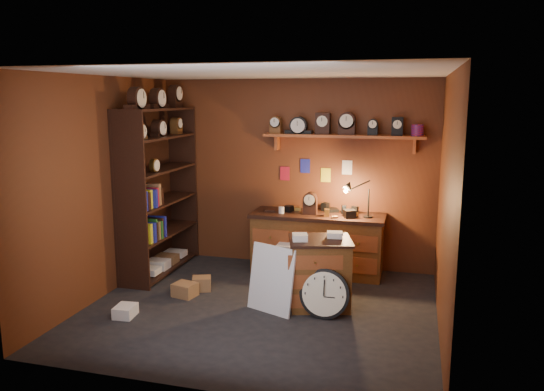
{
  "coord_description": "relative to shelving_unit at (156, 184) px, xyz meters",
  "views": [
    {
      "loc": [
        1.69,
        -5.61,
        2.45
      ],
      "look_at": [
        0.05,
        0.35,
        1.29
      ],
      "focal_mm": 35.0,
      "sensor_mm": 36.0,
      "label": 1
    }
  ],
  "objects": [
    {
      "name": "floor",
      "position": [
        1.79,
        -0.98,
        -1.25
      ],
      "size": [
        4.0,
        4.0,
        0.0
      ],
      "primitive_type": "plane",
      "color": "black",
      "rests_on": "ground"
    },
    {
      "name": "shelving_unit",
      "position": [
        0.0,
        0.0,
        0.0
      ],
      "size": [
        0.47,
        1.6,
        2.58
      ],
      "color": "black",
      "rests_on": "ground"
    },
    {
      "name": "workbench",
      "position": [
        2.19,
        0.49,
        -0.78
      ],
      "size": [
        1.85,
        0.66,
        1.36
      ],
      "color": "brown",
      "rests_on": "ground"
    },
    {
      "name": "floor_box_a",
      "position": [
        0.77,
        -0.83,
        -1.17
      ],
      "size": [
        0.31,
        0.28,
        0.17
      ],
      "primitive_type": "cube",
      "rotation": [
        0.0,
        0.0,
        -0.22
      ],
      "color": "olive",
      "rests_on": "ground"
    },
    {
      "name": "floor_box_b",
      "position": [
        0.38,
        -1.59,
        -1.19
      ],
      "size": [
        0.24,
        0.28,
        0.13
      ],
      "primitive_type": "cube",
      "rotation": [
        0.0,
        0.0,
        0.1
      ],
      "color": "white",
      "rests_on": "ground"
    },
    {
      "name": "white_panel",
      "position": [
        1.93,
        -1.0,
        -1.25
      ],
      "size": [
        0.61,
        0.37,
        0.79
      ],
      "primitive_type": "cube",
      "rotation": [
        -0.17,
        0.0,
        -0.38
      ],
      "color": "silver",
      "rests_on": "ground"
    },
    {
      "name": "room_shell",
      "position": [
        1.84,
        -0.87,
        0.47
      ],
      "size": [
        4.02,
        3.62,
        2.71
      ],
      "color": "#612F17",
      "rests_on": "ground"
    },
    {
      "name": "big_round_clock",
      "position": [
        2.56,
        -1.01,
        -0.98
      ],
      "size": [
        0.56,
        0.18,
        0.56
      ],
      "color": "black",
      "rests_on": "ground"
    },
    {
      "name": "mini_fridge",
      "position": [
        1.96,
        0.21,
        -1.0
      ],
      "size": [
        0.49,
        0.51,
        0.5
      ],
      "rotation": [
        0.0,
        0.0,
        -0.02
      ],
      "color": "silver",
      "rests_on": "ground"
    },
    {
      "name": "low_cabinet",
      "position": [
        2.44,
        -0.7,
        -0.81
      ],
      "size": [
        0.85,
        0.78,
        0.91
      ],
      "rotation": [
        0.0,
        0.0,
        0.28
      ],
      "color": "brown",
      "rests_on": "ground"
    },
    {
      "name": "floor_box_c",
      "position": [
        0.89,
        -0.58,
        -1.17
      ],
      "size": [
        0.29,
        0.26,
        0.17
      ],
      "primitive_type": "cube",
      "rotation": [
        0.0,
        0.0,
        0.36
      ],
      "color": "olive",
      "rests_on": "ground"
    }
  ]
}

